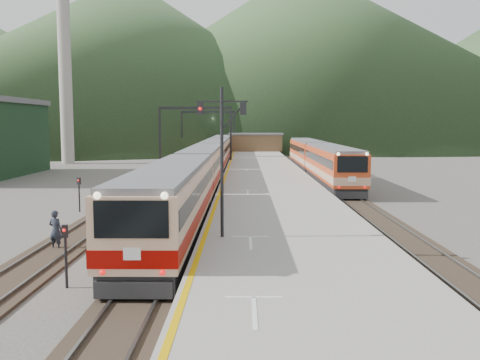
{
  "coord_description": "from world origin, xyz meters",
  "views": [
    {
      "loc": [
        3.52,
        -15.24,
        5.82
      ],
      "look_at": [
        3.27,
        20.67,
        2.0
      ],
      "focal_mm": 40.0,
      "sensor_mm": 36.0,
      "label": 1
    }
  ],
  "objects_px": {
    "main_train": "(210,160)",
    "worker": "(56,230)",
    "second_train": "(318,160)",
    "signal_mast": "(222,146)"
  },
  "relations": [
    {
      "from": "second_train",
      "to": "worker",
      "type": "relative_size",
      "value": 19.91
    },
    {
      "from": "main_train",
      "to": "second_train",
      "type": "bearing_deg",
      "value": 8.98
    },
    {
      "from": "main_train",
      "to": "worker",
      "type": "height_order",
      "value": "main_train"
    },
    {
      "from": "signal_mast",
      "to": "worker",
      "type": "distance_m",
      "value": 8.83
    },
    {
      "from": "signal_mast",
      "to": "worker",
      "type": "bearing_deg",
      "value": 167.93
    },
    {
      "from": "main_train",
      "to": "signal_mast",
      "type": "relative_size",
      "value": 12.45
    },
    {
      "from": "main_train",
      "to": "second_train",
      "type": "xyz_separation_m",
      "value": [
        11.5,
        1.82,
        -0.09
      ]
    },
    {
      "from": "second_train",
      "to": "main_train",
      "type": "bearing_deg",
      "value": -171.02
    },
    {
      "from": "main_train",
      "to": "worker",
      "type": "xyz_separation_m",
      "value": [
        -5.13,
        -31.75,
        -1.05
      ]
    },
    {
      "from": "second_train",
      "to": "worker",
      "type": "height_order",
      "value": "second_train"
    }
  ]
}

